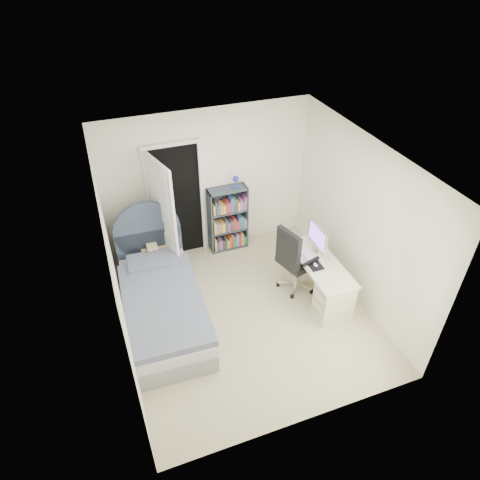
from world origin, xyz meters
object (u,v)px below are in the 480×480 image
object	(u,v)px
bed	(162,301)
office_chair	(294,257)
nightstand	(156,255)
floor_lamp	(165,237)
desk	(318,277)
bookcase	(229,221)

from	to	relation	value
bed	office_chair	distance (m)	2.04
nightstand	office_chair	xyz separation A→B (m)	(1.90, -1.02, 0.20)
bed	floor_lamp	distance (m)	1.19
floor_lamp	office_chair	world-z (taller)	floor_lamp
nightstand	floor_lamp	distance (m)	0.33
floor_lamp	desk	bearing A→B (deg)	-36.24
bed	desk	distance (m)	2.34
bookcase	desk	bearing A→B (deg)	-62.23
floor_lamp	desk	xyz separation A→B (m)	(2.00, -1.47, -0.25)
bookcase	desk	xyz separation A→B (m)	(0.86, -1.64, -0.18)
floor_lamp	desk	world-z (taller)	floor_lamp
bookcase	office_chair	size ratio (longest dim) A/B	1.22
bed	floor_lamp	size ratio (longest dim) A/B	1.53
floor_lamp	bookcase	world-z (taller)	floor_lamp
nightstand	bed	bearing A→B (deg)	-96.79
floor_lamp	bookcase	distance (m)	1.15
floor_lamp	bed	bearing A→B (deg)	-105.65
nightstand	floor_lamp	world-z (taller)	floor_lamp
bed	nightstand	world-z (taller)	bed
desk	bed	bearing A→B (deg)	171.18
bed	desk	size ratio (longest dim) A/B	1.70
office_chair	nightstand	bearing A→B (deg)	151.79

